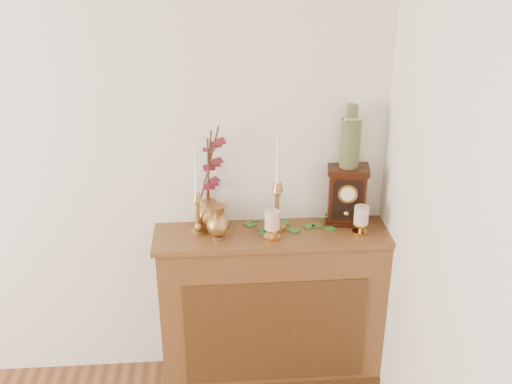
{
  "coord_description": "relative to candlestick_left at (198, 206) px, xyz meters",
  "views": [
    {
      "loc": [
        1.1,
        -0.62,
        2.4
      ],
      "look_at": [
        1.31,
        2.05,
        1.18
      ],
      "focal_mm": 42.0,
      "sensor_mm": 36.0,
      "label": 1
    }
  ],
  "objects": [
    {
      "name": "ceramic_vase",
      "position": [
        0.78,
        0.07,
        0.31
      ],
      "size": [
        0.1,
        0.1,
        0.33
      ],
      "rotation": [
        0.0,
        0.0,
        -0.16
      ],
      "color": "#193327",
      "rests_on": "mantel_clock"
    },
    {
      "name": "pillar_candle_left",
      "position": [
        0.37,
        -0.08,
        -0.07
      ],
      "size": [
        0.09,
        0.09,
        0.16
      ],
      "rotation": [
        0.0,
        0.0,
        0.33
      ],
      "color": "#D9964C",
      "rests_on": "console_shelf"
    },
    {
      "name": "bud_vase",
      "position": [
        0.1,
        -0.07,
        -0.06
      ],
      "size": [
        0.12,
        0.12,
        0.19
      ],
      "rotation": [
        0.0,
        0.0,
        -0.41
      ],
      "color": "#B58448",
      "rests_on": "console_shelf"
    },
    {
      "name": "candlestick_center",
      "position": [
        0.41,
        0.01,
        0.02
      ],
      "size": [
        0.09,
        0.09,
        0.55
      ],
      "rotation": [
        0.0,
        0.0,
        0.18
      ],
      "color": "#B58448",
      "rests_on": "console_shelf"
    },
    {
      "name": "console_shelf",
      "position": [
        0.39,
        -0.02,
        -0.65
      ],
      "size": [
        1.24,
        0.34,
        0.93
      ],
      "color": "brown",
      "rests_on": "ground"
    },
    {
      "name": "pillar_candle_right",
      "position": [
        0.83,
        -0.06,
        -0.07
      ],
      "size": [
        0.08,
        0.08,
        0.16
      ],
      "rotation": [
        0.0,
        0.0,
        -0.34
      ],
      "color": "#D9964C",
      "rests_on": "console_shelf"
    },
    {
      "name": "ginger_jar",
      "position": [
        0.08,
        0.11,
        0.1
      ],
      "size": [
        0.24,
        0.25,
        0.57
      ],
      "rotation": [
        0.0,
        0.0,
        0.41
      ],
      "color": "#B58448",
      "rests_on": "console_shelf"
    },
    {
      "name": "mantel_clock",
      "position": [
        0.78,
        0.07,
        0.0
      ],
      "size": [
        0.23,
        0.18,
        0.32
      ],
      "rotation": [
        0.0,
        0.0,
        -0.16
      ],
      "color": "black",
      "rests_on": "console_shelf"
    },
    {
      "name": "candlestick_left",
      "position": [
        0.0,
        0.0,
        0.0
      ],
      "size": [
        0.08,
        0.08,
        0.47
      ],
      "rotation": [
        0.0,
        0.0,
        0.39
      ],
      "color": "#B58448",
      "rests_on": "console_shelf"
    },
    {
      "name": "ivy_garland",
      "position": [
        0.43,
        -0.02,
        -0.14
      ],
      "size": [
        0.51,
        0.23,
        0.09
      ],
      "rotation": [
        0.0,
        0.0,
        0.43
      ],
      "color": "#35732C",
      "rests_on": "console_shelf"
    }
  ]
}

